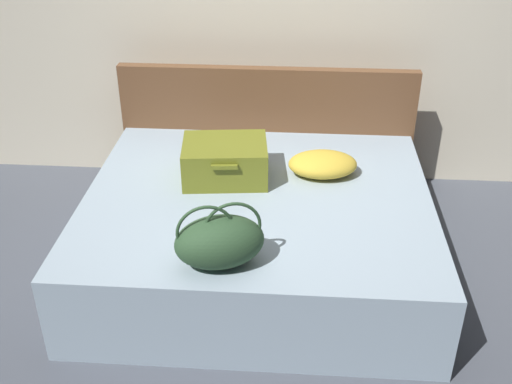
# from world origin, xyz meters

# --- Properties ---
(ground_plane) EXTENTS (12.00, 12.00, 0.00)m
(ground_plane) POSITION_xyz_m (0.00, 0.00, 0.00)
(ground_plane) COLOR #4C515B
(back_wall) EXTENTS (8.00, 0.10, 2.60)m
(back_wall) POSITION_xyz_m (0.00, 1.65, 1.30)
(back_wall) COLOR beige
(back_wall) RESTS_ON ground
(bed) EXTENTS (2.02, 1.77, 0.50)m
(bed) POSITION_xyz_m (0.00, 0.40, 0.25)
(bed) COLOR #99ADBC
(bed) RESTS_ON ground
(headboard) EXTENTS (2.06, 0.08, 0.96)m
(headboard) POSITION_xyz_m (0.00, 1.32, 0.48)
(headboard) COLOR brown
(headboard) RESTS_ON ground
(hard_case_large) EXTENTS (0.54, 0.45, 0.23)m
(hard_case_large) POSITION_xyz_m (-0.21, 0.60, 0.62)
(hard_case_large) COLOR olive
(hard_case_large) RESTS_ON bed
(duffel_bag) EXTENTS (0.50, 0.40, 0.34)m
(duffel_bag) POSITION_xyz_m (-0.14, -0.27, 0.64)
(duffel_bag) COLOR #2D4C2D
(duffel_bag) RESTS_ON bed
(pillow_near_headboard) EXTENTS (0.44, 0.33, 0.14)m
(pillow_near_headboard) POSITION_xyz_m (0.38, 0.68, 0.58)
(pillow_near_headboard) COLOR gold
(pillow_near_headboard) RESTS_ON bed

